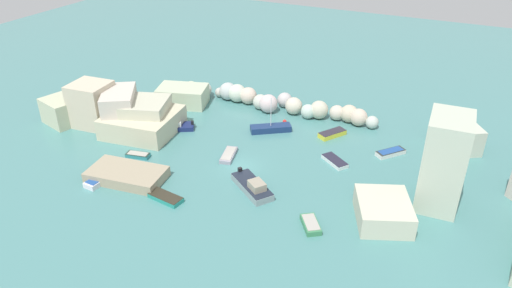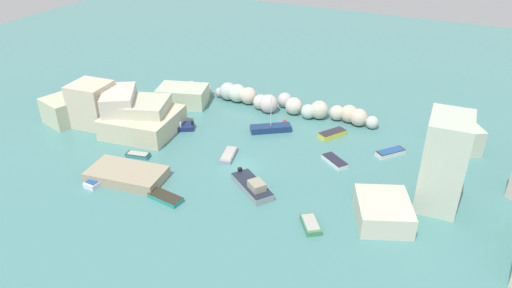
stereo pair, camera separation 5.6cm
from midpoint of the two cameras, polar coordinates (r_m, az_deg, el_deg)
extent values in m
plane|color=teal|center=(57.18, -1.79, -2.69)|extent=(160.00, 160.00, 0.00)
cube|color=beige|center=(72.06, -21.71, 3.76)|extent=(6.10, 5.95, 3.54)
cube|color=beige|center=(66.17, -13.24, 2.52)|extent=(9.98, 9.60, 2.75)
cube|color=beige|center=(69.38, -18.80, 4.47)|extent=(5.39, 5.13, 6.01)
cube|color=beige|center=(67.44, -15.76, 3.93)|extent=(6.97, 7.76, 5.35)
cube|color=beige|center=(66.34, -13.23, 3.32)|extent=(8.21, 7.73, 4.27)
cube|color=beige|center=(73.32, -8.65, 5.67)|extent=(8.15, 6.52, 2.77)
cube|color=beige|center=(51.99, 21.35, -2.00)|extent=(4.38, 5.91, 9.97)
cube|color=beige|center=(65.10, 22.60, 0.78)|extent=(6.92, 6.95, 3.34)
cube|color=beige|center=(49.68, 14.86, -7.69)|extent=(7.08, 7.62, 2.30)
sphere|color=beige|center=(77.37, -7.64, 6.69)|extent=(1.95, 1.95, 1.95)
sphere|color=beige|center=(75.81, -6.08, 6.43)|extent=(2.26, 2.26, 2.26)
sphere|color=beige|center=(75.57, -4.27, 6.12)|extent=(1.49, 1.49, 1.49)
sphere|color=#B6BCBB|center=(74.35, -3.30, 6.26)|extent=(2.68, 2.68, 2.68)
sphere|color=beige|center=(73.51, -2.20, 6.04)|extent=(2.74, 2.74, 2.74)
sphere|color=beige|center=(72.80, -0.87, 5.74)|extent=(2.55, 2.55, 2.55)
sphere|color=beige|center=(71.11, 0.57, 5.02)|extent=(2.24, 2.24, 2.24)
sphere|color=beige|center=(70.00, 1.51, 4.81)|extent=(2.69, 2.69, 2.69)
sphere|color=#BCB7B7|center=(71.89, 3.45, 5.23)|extent=(2.22, 2.22, 2.22)
sphere|color=beige|center=(69.71, 4.52, 4.52)|extent=(2.49, 2.49, 2.49)
sphere|color=#B5CBBD|center=(68.67, 6.21, 3.85)|extent=(2.07, 2.07, 2.07)
sphere|color=beige|center=(68.75, 7.51, 4.04)|extent=(2.60, 2.60, 2.60)
sphere|color=beige|center=(68.76, 9.58, 3.67)|extent=(2.14, 2.14, 2.14)
sphere|color=beige|center=(68.38, 11.00, 3.55)|extent=(2.49, 2.49, 2.49)
sphere|color=beige|center=(67.66, 12.09, 3.11)|extent=(2.41, 2.41, 2.41)
sphere|color=beige|center=(67.38, 13.61, 2.51)|extent=(1.77, 1.77, 1.77)
cube|color=tan|center=(56.50, -15.02, -3.51)|extent=(9.15, 5.76, 1.20)
sphere|color=red|center=(67.18, 3.44, 2.67)|extent=(0.57, 0.57, 0.57)
cube|color=navy|center=(64.94, 1.78, 1.86)|extent=(5.39, 4.43, 0.84)
cylinder|color=silver|center=(63.86, 1.81, 3.81)|extent=(0.10, 0.10, 4.05)
cube|color=gray|center=(52.90, -0.47, -5.09)|extent=(6.19, 5.31, 0.76)
cube|color=#1F2634|center=(52.67, -0.47, -4.72)|extent=(6.07, 5.20, 0.06)
cube|color=#9E937F|center=(51.60, 0.13, -4.96)|extent=(2.32, 2.23, 0.89)
cube|color=black|center=(54.70, -1.89, -3.06)|extent=(0.55, 0.57, 0.50)
cube|color=teal|center=(60.76, -13.77, -1.31)|extent=(3.09, 1.70, 0.42)
cube|color=#1F3129|center=(60.64, -13.80, -1.11)|extent=(3.03, 1.67, 0.06)
cube|color=#ADA89E|center=(60.64, -13.80, -1.10)|extent=(2.63, 1.45, 0.08)
cube|color=navy|center=(66.43, -9.17, 2.03)|extent=(4.69, 3.96, 0.61)
cube|color=silver|center=(66.16, -9.40, 2.51)|extent=(1.95, 2.02, 0.66)
cube|color=black|center=(66.05, -7.51, 2.53)|extent=(0.53, 0.56, 0.50)
cube|color=white|center=(56.96, -18.03, -4.07)|extent=(1.76, 3.55, 0.60)
cube|color=#234C93|center=(56.79, -18.08, -3.78)|extent=(1.49, 3.02, 0.08)
cube|color=silver|center=(58.53, 9.33, -2.03)|extent=(3.72, 3.27, 0.47)
cube|color=#252335|center=(58.40, 9.35, -1.81)|extent=(3.65, 3.20, 0.06)
cube|color=teal|center=(52.35, -10.63, -6.28)|extent=(4.00, 2.09, 0.47)
cube|color=#302C20|center=(52.20, -10.65, -6.04)|extent=(3.92, 2.05, 0.06)
cube|color=silver|center=(61.72, 15.67, -1.02)|extent=(3.41, 3.74, 0.53)
cube|color=#2A3230|center=(61.57, 15.70, -0.78)|extent=(3.34, 3.66, 0.06)
cube|color=#234C93|center=(61.57, 15.70, -0.78)|extent=(2.90, 3.18, 0.08)
cube|color=#928F9D|center=(59.11, -3.22, -1.33)|extent=(2.27, 4.02, 0.45)
cube|color=#ADA89E|center=(58.98, -3.23, -1.10)|extent=(1.93, 3.41, 0.08)
cube|color=#3A8254|center=(48.08, 6.51, -9.46)|extent=(2.94, 3.31, 0.55)
cube|color=#ADA89E|center=(47.89, 6.53, -9.17)|extent=(2.50, 2.82, 0.08)
cube|color=yellow|center=(64.51, 9.04, 1.19)|extent=(3.23, 3.98, 0.63)
cube|color=#2C2833|center=(64.35, 9.06, 1.46)|extent=(3.17, 3.90, 0.06)
camera|label=1|loc=(0.03, -89.97, 0.01)|focal=33.78mm
camera|label=2|loc=(0.03, 90.03, -0.01)|focal=33.78mm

